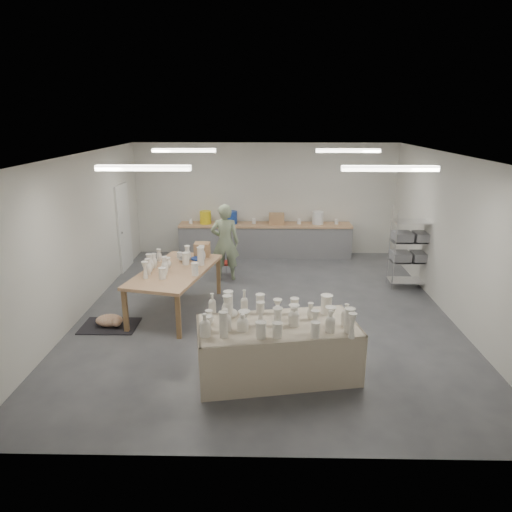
{
  "coord_description": "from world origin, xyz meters",
  "views": [
    {
      "loc": [
        -0.01,
        -8.23,
        3.68
      ],
      "look_at": [
        -0.18,
        0.27,
        1.05
      ],
      "focal_mm": 32.0,
      "sensor_mm": 36.0,
      "label": 1
    }
  ],
  "objects_px": {
    "drying_table": "(277,347)",
    "potter": "(225,242)",
    "work_table": "(178,267)",
    "red_stool": "(227,264)"
  },
  "relations": [
    {
      "from": "work_table",
      "to": "red_stool",
      "type": "relative_size",
      "value": 5.53
    },
    {
      "from": "potter",
      "to": "drying_table",
      "type": "bearing_deg",
      "value": 103.2
    },
    {
      "from": "drying_table",
      "to": "potter",
      "type": "xyz_separation_m",
      "value": [
        -1.09,
        4.1,
        0.45
      ]
    },
    {
      "from": "drying_table",
      "to": "red_stool",
      "type": "relative_size",
      "value": 5.47
    },
    {
      "from": "drying_table",
      "to": "work_table",
      "type": "relative_size",
      "value": 0.99
    },
    {
      "from": "potter",
      "to": "work_table",
      "type": "bearing_deg",
      "value": 64.09
    },
    {
      "from": "red_stool",
      "to": "potter",
      "type": "bearing_deg",
      "value": -90.0
    },
    {
      "from": "drying_table",
      "to": "potter",
      "type": "height_order",
      "value": "potter"
    },
    {
      "from": "work_table",
      "to": "potter",
      "type": "relative_size",
      "value": 1.39
    },
    {
      "from": "drying_table",
      "to": "red_stool",
      "type": "height_order",
      "value": "drying_table"
    }
  ]
}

